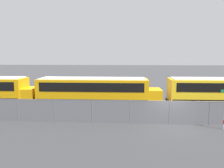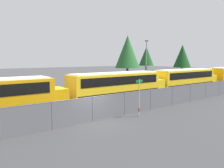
# 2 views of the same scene
# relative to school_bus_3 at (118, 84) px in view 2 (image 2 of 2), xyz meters

# --- Properties ---
(ground_plane) EXTENTS (200.00, 200.00, 0.00)m
(ground_plane) POSITION_rel_school_bus_3_xyz_m (-6.92, -5.65, -1.82)
(ground_plane) COLOR #38383A
(road_strip) EXTENTS (125.33, 12.00, 0.01)m
(road_strip) POSITION_rel_school_bus_3_xyz_m (-6.92, -11.65, -1.82)
(road_strip) COLOR #333335
(road_strip) RESTS_ON ground_plane
(fence) EXTENTS (91.40, 0.07, 1.86)m
(fence) POSITION_rel_school_bus_3_xyz_m (-6.92, -5.66, -0.88)
(fence) COLOR #9EA0A5
(fence) RESTS_ON ground_plane
(school_bus_3) EXTENTS (12.63, 2.57, 3.07)m
(school_bus_3) POSITION_rel_school_bus_3_xyz_m (0.00, 0.00, 0.00)
(school_bus_3) COLOR yellow
(school_bus_3) RESTS_ON ground_plane
(school_bus_4) EXTENTS (12.63, 2.57, 3.07)m
(school_bus_4) POSITION_rel_school_bus_3_xyz_m (12.92, 0.05, 0.00)
(school_bus_4) COLOR yellow
(school_bus_4) RESTS_ON ground_plane
(street_sign) EXTENTS (0.70, 0.09, 2.97)m
(street_sign) POSITION_rel_school_bus_3_xyz_m (-3.19, -6.63, -0.25)
(street_sign) COLOR #B7B7BC
(street_sign) RESTS_ON ground_plane
(light_pole) EXTENTS (0.60, 0.24, 7.74)m
(light_pole) POSITION_rel_school_bus_3_xyz_m (12.77, 8.01, 2.43)
(light_pole) COLOR gray
(light_pole) RESTS_ON ground_plane
(tree_0) EXTENTS (4.65, 4.65, 8.34)m
(tree_0) POSITION_rel_school_bus_3_xyz_m (35.51, 16.68, 3.48)
(tree_0) COLOR #51381E
(tree_0) RESTS_ON ground_plane
(tree_2) EXTENTS (5.02, 5.02, 9.28)m
(tree_2) POSITION_rel_school_bus_3_xyz_m (14.27, 14.71, 4.17)
(tree_2) COLOR #51381E
(tree_2) RESTS_ON ground_plane
(tree_3) EXTENTS (3.40, 3.40, 7.45)m
(tree_3) POSITION_rel_school_bus_3_xyz_m (21.80, 16.71, 3.38)
(tree_3) COLOR #51381E
(tree_3) RESTS_ON ground_plane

